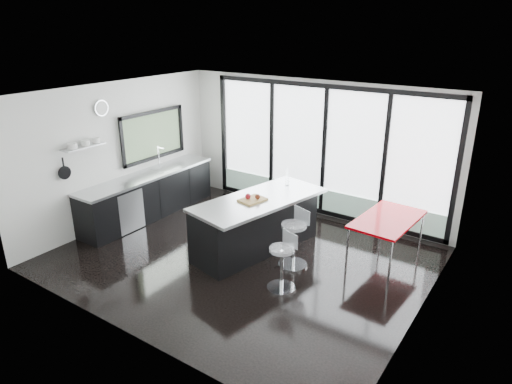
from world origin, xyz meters
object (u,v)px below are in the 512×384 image
Objects in this scene: red_table at (386,239)px; bar_stool_far at (293,245)px; bar_stool_near at (282,268)px; island at (256,223)px.

bar_stool_far is at bearing -138.49° from red_table.
bar_stool_near is 0.74m from bar_stool_far.
bar_stool_near is at bearing -119.15° from red_table.
island is at bearing 161.41° from bar_stool_near.
island reaches higher than bar_stool_far.
red_table is (2.05, 0.90, -0.12)m from island.
island is 2.24m from red_table.
bar_stool_far is 0.53× the size of red_table.
island is 1.38m from bar_stool_near.
bar_stool_near is (1.06, -0.87, -0.16)m from island.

